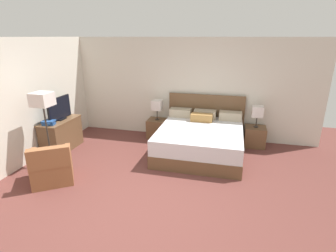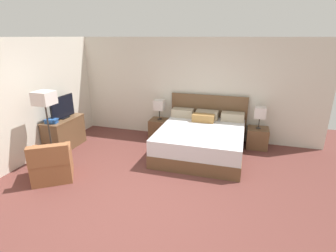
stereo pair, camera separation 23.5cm
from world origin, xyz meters
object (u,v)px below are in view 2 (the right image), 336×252
at_px(tv, 62,108).
at_px(book_red_cover, 52,122).
at_px(book_blue_cover, 51,121).
at_px(floor_lamp, 45,103).
at_px(table_lamp_left, 159,105).
at_px(nightstand_right, 257,138).
at_px(book_small_top, 51,120).
at_px(armchair_by_window, 52,165).
at_px(nightstand_left, 160,128).
at_px(table_lamp_right, 260,113).
at_px(bed, 201,139).
at_px(dresser, 64,133).

bearing_deg(tv, book_red_cover, -91.15).
xyz_separation_m(book_blue_cover, floor_lamp, (0.29, -0.41, 0.52)).
bearing_deg(table_lamp_left, nightstand_right, -0.03).
distance_m(tv, book_red_cover, 0.47).
bearing_deg(book_red_cover, nightstand_right, 20.62).
bearing_deg(book_small_top, armchair_by_window, -53.03).
xyz_separation_m(table_lamp_left, book_blue_cover, (-1.97, -1.66, -0.09)).
bearing_deg(book_red_cover, tv, 88.85).
distance_m(nightstand_left, table_lamp_right, 2.53).
height_order(book_small_top, floor_lamp, floor_lamp).
xyz_separation_m(nightstand_right, tv, (-4.40, -1.25, 0.73)).
height_order(table_lamp_left, tv, tv).
height_order(book_red_cover, armchair_by_window, same).
relative_size(bed, floor_lamp, 1.33).
relative_size(tv, book_small_top, 3.05).
bearing_deg(tv, table_lamp_right, 15.94).
distance_m(nightstand_right, table_lamp_left, 2.53).
bearing_deg(book_blue_cover, book_small_top, 0.00).
bearing_deg(book_red_cover, dresser, 89.10).
bearing_deg(table_lamp_left, book_blue_cover, -139.83).
bearing_deg(table_lamp_left, bed, -30.00).
xyz_separation_m(bed, book_blue_cover, (-3.19, -0.95, 0.44)).
bearing_deg(book_blue_cover, armchair_by_window, -52.52).
bearing_deg(floor_lamp, tv, 108.13).
xyz_separation_m(book_blue_cover, armchair_by_window, (0.74, -0.97, -0.49)).
height_order(book_red_cover, book_small_top, book_small_top).
xyz_separation_m(nightstand_right, table_lamp_right, (-0.00, 0.00, 0.62)).
distance_m(book_red_cover, armchair_by_window, 1.30).
xyz_separation_m(bed, nightstand_left, (-1.23, 0.71, -0.09)).
distance_m(table_lamp_left, table_lamp_right, 2.45).
bearing_deg(dresser, floor_lamp, -70.61).
bearing_deg(nightstand_right, armchair_by_window, -144.44).
distance_m(table_lamp_right, book_blue_cover, 4.72).
height_order(table_lamp_right, book_small_top, table_lamp_right).
distance_m(bed, nightstand_right, 1.42).
distance_m(dresser, book_red_cover, 0.51).
height_order(nightstand_right, floor_lamp, floor_lamp).
relative_size(dresser, floor_lamp, 0.68).
distance_m(table_lamp_right, tv, 4.58).
xyz_separation_m(dresser, tv, (0.00, 0.05, 0.60)).
bearing_deg(nightstand_right, book_blue_cover, -159.44).
distance_m(bed, table_lamp_right, 1.51).
relative_size(book_red_cover, book_blue_cover, 1.08).
height_order(nightstand_left, dresser, dresser).
distance_m(nightstand_right, book_red_cover, 4.73).
distance_m(nightstand_left, nightstand_right, 2.45).
xyz_separation_m(table_lamp_right, book_blue_cover, (-4.42, -1.66, -0.09)).
distance_m(table_lamp_left, tv, 2.32).
bearing_deg(dresser, tv, 87.07).
height_order(bed, book_red_cover, bed).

